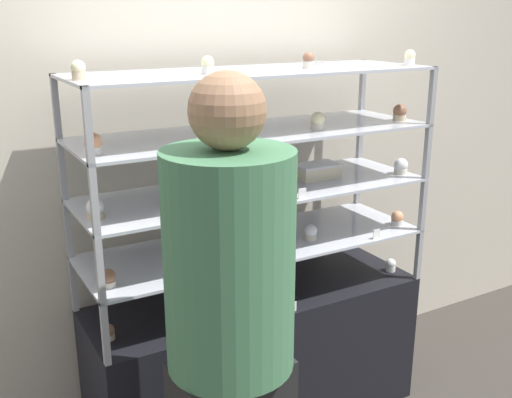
% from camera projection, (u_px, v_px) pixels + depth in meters
% --- Properties ---
extents(back_wall, '(8.00, 0.05, 2.60)m').
position_uv_depth(back_wall, '(215.00, 137.00, 2.84)').
color(back_wall, beige).
rests_on(back_wall, ground_plane).
extents(display_base, '(1.52, 0.50, 0.65)m').
position_uv_depth(display_base, '(256.00, 356.00, 2.80)').
color(display_base, black).
rests_on(display_base, ground_plane).
extents(display_riser_lower, '(1.52, 0.50, 0.25)m').
position_uv_depth(display_riser_lower, '(256.00, 245.00, 2.64)').
color(display_riser_lower, '#99999E').
rests_on(display_riser_lower, display_base).
extents(display_riser_middle, '(1.52, 0.50, 0.25)m').
position_uv_depth(display_riser_middle, '(256.00, 191.00, 2.56)').
color(display_riser_middle, '#99999E').
rests_on(display_riser_middle, display_riser_lower).
extents(display_riser_upper, '(1.52, 0.50, 0.25)m').
position_uv_depth(display_riser_upper, '(256.00, 134.00, 2.49)').
color(display_riser_upper, '#99999E').
rests_on(display_riser_upper, display_riser_middle).
extents(display_riser_top, '(1.52, 0.50, 0.25)m').
position_uv_depth(display_riser_top, '(256.00, 73.00, 2.42)').
color(display_riser_top, '#99999E').
rests_on(display_riser_top, display_riser_upper).
extents(layer_cake_centerpiece, '(0.18, 0.18, 0.13)m').
position_uv_depth(layer_cake_centerpiece, '(258.00, 226.00, 2.64)').
color(layer_cake_centerpiece, '#C66660').
rests_on(layer_cake_centerpiece, display_riser_lower).
extents(sheet_cake_frosted, '(0.20, 0.12, 0.06)m').
position_uv_depth(sheet_cake_frosted, '(317.00, 171.00, 2.71)').
color(sheet_cake_frosted, beige).
rests_on(sheet_cake_frosted, display_riser_middle).
extents(cupcake_0, '(0.05, 0.05, 0.06)m').
position_uv_depth(cupcake_0, '(108.00, 332.00, 2.32)').
color(cupcake_0, '#CCB28C').
rests_on(cupcake_0, display_base).
extents(cupcake_1, '(0.05, 0.05, 0.06)m').
position_uv_depth(cupcake_1, '(260.00, 291.00, 2.66)').
color(cupcake_1, beige).
rests_on(cupcake_1, display_base).
extents(cupcake_2, '(0.05, 0.05, 0.06)m').
position_uv_depth(cupcake_2, '(391.00, 265.00, 2.94)').
color(cupcake_2, white).
rests_on(cupcake_2, display_base).
extents(price_tag_0, '(0.04, 0.00, 0.04)m').
position_uv_depth(price_tag_0, '(293.00, 307.00, 2.53)').
color(price_tag_0, white).
rests_on(price_tag_0, display_base).
extents(cupcake_3, '(0.06, 0.06, 0.07)m').
position_uv_depth(cupcake_3, '(108.00, 278.00, 2.19)').
color(cupcake_3, beige).
rests_on(cupcake_3, display_riser_lower).
extents(cupcake_4, '(0.06, 0.06, 0.07)m').
position_uv_depth(cupcake_4, '(215.00, 251.00, 2.45)').
color(cupcake_4, '#CCB28C').
rests_on(cupcake_4, display_riser_lower).
extents(cupcake_5, '(0.06, 0.06, 0.07)m').
position_uv_depth(cupcake_5, '(311.00, 233.00, 2.66)').
color(cupcake_5, beige).
rests_on(cupcake_5, display_riser_lower).
extents(cupcake_6, '(0.06, 0.06, 0.07)m').
position_uv_depth(cupcake_6, '(397.00, 218.00, 2.84)').
color(cupcake_6, white).
rests_on(cupcake_6, display_riser_lower).
extents(price_tag_1, '(0.04, 0.00, 0.04)m').
position_uv_depth(price_tag_1, '(376.00, 234.00, 2.67)').
color(price_tag_1, white).
rests_on(price_tag_1, display_riser_lower).
extents(cupcake_7, '(0.06, 0.06, 0.08)m').
position_uv_depth(cupcake_7, '(95.00, 209.00, 2.17)').
color(cupcake_7, '#CCB28C').
rests_on(cupcake_7, display_riser_middle).
extents(cupcake_8, '(0.06, 0.06, 0.08)m').
position_uv_depth(cupcake_8, '(263.00, 184.00, 2.49)').
color(cupcake_8, white).
rests_on(cupcake_8, display_riser_middle).
extents(cupcake_9, '(0.06, 0.06, 0.08)m').
position_uv_depth(cupcake_9, '(401.00, 167.00, 2.78)').
color(cupcake_9, beige).
rests_on(cupcake_9, display_riser_middle).
extents(price_tag_2, '(0.04, 0.00, 0.04)m').
position_uv_depth(price_tag_2, '(302.00, 194.00, 2.40)').
color(price_tag_2, white).
rests_on(price_tag_2, display_riser_middle).
extents(cupcake_10, '(0.06, 0.06, 0.07)m').
position_uv_depth(cupcake_10, '(93.00, 144.00, 2.06)').
color(cupcake_10, white).
rests_on(cupcake_10, display_riser_upper).
extents(cupcake_11, '(0.06, 0.06, 0.07)m').
position_uv_depth(cupcake_11, '(221.00, 132.00, 2.27)').
color(cupcake_11, '#CCB28C').
rests_on(cupcake_11, display_riser_upper).
extents(cupcake_12, '(0.06, 0.06, 0.07)m').
position_uv_depth(cupcake_12, '(318.00, 121.00, 2.50)').
color(cupcake_12, beige).
rests_on(cupcake_12, display_riser_upper).
extents(cupcake_13, '(0.06, 0.06, 0.07)m').
position_uv_depth(cupcake_13, '(400.00, 113.00, 2.72)').
color(cupcake_13, '#CCB28C').
rests_on(cupcake_13, display_riser_upper).
extents(price_tag_3, '(0.04, 0.00, 0.04)m').
position_uv_depth(price_tag_3, '(240.00, 140.00, 2.20)').
color(price_tag_3, white).
rests_on(price_tag_3, display_riser_upper).
extents(cupcake_14, '(0.05, 0.05, 0.07)m').
position_uv_depth(cupcake_14, '(78.00, 70.00, 2.02)').
color(cupcake_14, '#CCB28C').
rests_on(cupcake_14, display_riser_top).
extents(cupcake_15, '(0.05, 0.05, 0.07)m').
position_uv_depth(cupcake_15, '(208.00, 65.00, 2.23)').
color(cupcake_15, white).
rests_on(cupcake_15, display_riser_top).
extents(cupcake_16, '(0.05, 0.05, 0.07)m').
position_uv_depth(cupcake_16, '(308.00, 60.00, 2.47)').
color(cupcake_16, beige).
rests_on(cupcake_16, display_riser_top).
extents(cupcake_17, '(0.05, 0.05, 0.07)m').
position_uv_depth(cupcake_17, '(410.00, 58.00, 2.63)').
color(cupcake_17, white).
rests_on(cupcake_17, display_riser_top).
extents(price_tag_4, '(0.04, 0.00, 0.04)m').
position_uv_depth(price_tag_4, '(319.00, 67.00, 2.29)').
color(price_tag_4, white).
rests_on(price_tag_4, display_riser_top).
extents(customer_figure, '(0.40, 0.40, 1.71)m').
position_uv_depth(customer_figure, '(230.00, 329.00, 1.87)').
color(customer_figure, black).
rests_on(customer_figure, ground_plane).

